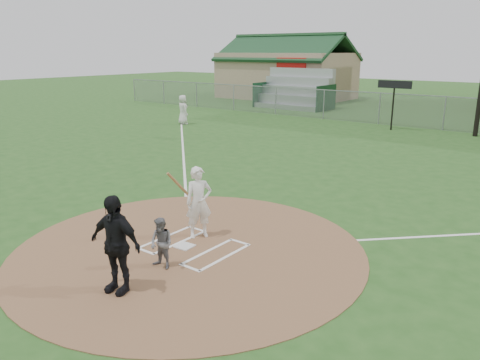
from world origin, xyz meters
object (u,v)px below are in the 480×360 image
Objects in this scene: catcher at (161,243)px; ondeck_player at (183,110)px; umpire at (115,244)px; home_plate at (185,246)px; batter_at_plate at (199,202)px.

ondeck_player is at bearing 130.30° from catcher.
ondeck_player is at bearing 120.00° from umpire.
home_plate is 1.31m from catcher.
home_plate is 0.20× the size of umpire.
umpire is at bearing -79.12° from home_plate.
home_plate is 0.22× the size of ondeck_player.
home_plate is 0.22× the size of batter_at_plate.
ondeck_player is at bearing 135.44° from batter_at_plate.
umpire is 3.12m from batter_at_plate.
batter_at_plate is (-0.15, 0.71, 0.91)m from home_plate.
ondeck_player reaches higher than catcher.
umpire reaches higher than home_plate.
umpire reaches higher than batter_at_plate.
batter_at_plate reaches higher than catcher.
ondeck_player is (-14.35, 16.59, -0.08)m from umpire.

